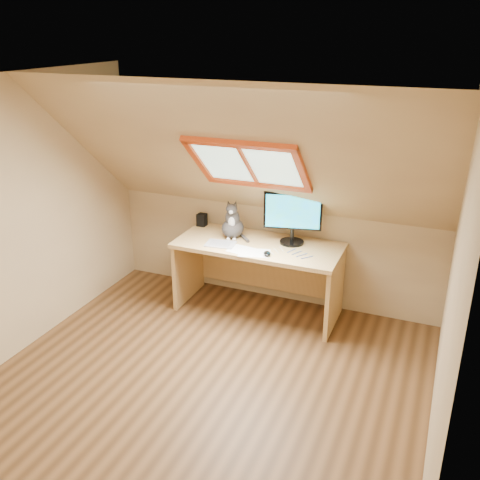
% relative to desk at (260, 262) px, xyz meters
% --- Properties ---
extents(ground, '(3.50, 3.50, 0.00)m').
position_rel_desk_xyz_m(ground, '(0.03, -1.45, -0.52)').
color(ground, brown).
rests_on(ground, ground).
extents(room_shell, '(3.52, 3.52, 2.41)m').
position_rel_desk_xyz_m(room_shell, '(0.03, -1.54, 0.91)').
color(room_shell, tan).
rests_on(room_shell, ground).
extents(desk, '(1.64, 0.72, 0.75)m').
position_rel_desk_xyz_m(desk, '(0.00, 0.00, 0.00)').
color(desk, tan).
rests_on(desk, ground).
extents(monitor, '(0.56, 0.24, 0.52)m').
position_rel_desk_xyz_m(monitor, '(0.30, 0.07, 0.52)').
color(monitor, black).
rests_on(monitor, desk).
extents(cat, '(0.28, 0.31, 0.40)m').
position_rel_desk_xyz_m(cat, '(-0.30, -0.00, 0.37)').
color(cat, '#3E3937').
rests_on(cat, desk).
extents(desk_speaker, '(0.09, 0.09, 0.13)m').
position_rel_desk_xyz_m(desk_speaker, '(-0.74, 0.18, 0.29)').
color(desk_speaker, black).
rests_on(desk_speaker, desk).
extents(graphics_tablet, '(0.30, 0.23, 0.01)m').
position_rel_desk_xyz_m(graphics_tablet, '(-0.34, -0.23, 0.23)').
color(graphics_tablet, '#B2B2B7').
rests_on(graphics_tablet, desk).
extents(mouse, '(0.10, 0.13, 0.04)m').
position_rel_desk_xyz_m(mouse, '(0.18, -0.31, 0.24)').
color(mouse, black).
rests_on(mouse, desk).
extents(papers, '(0.33, 0.27, 0.00)m').
position_rel_desk_xyz_m(papers, '(-0.02, -0.33, 0.23)').
color(papers, white).
rests_on(papers, desk).
extents(cables, '(0.51, 0.26, 0.01)m').
position_rel_desk_xyz_m(cables, '(0.35, -0.19, 0.23)').
color(cables, silver).
rests_on(cables, desk).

